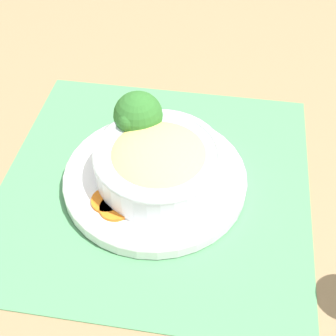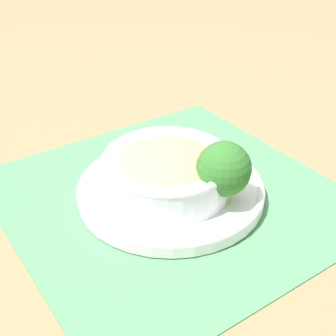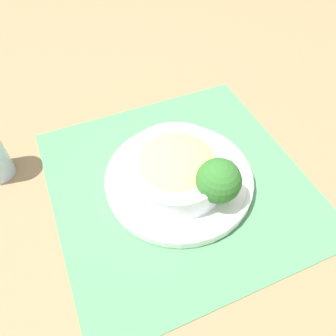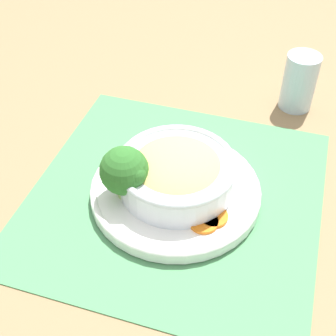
{
  "view_description": "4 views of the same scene",
  "coord_description": "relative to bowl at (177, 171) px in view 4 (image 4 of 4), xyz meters",
  "views": [
    {
      "loc": [
        -0.46,
        -0.09,
        0.53
      ],
      "look_at": [
        0.0,
        -0.02,
        0.04
      ],
      "focal_mm": 50.0,
      "sensor_mm": 36.0,
      "label": 1
    },
    {
      "loc": [
        0.46,
        -0.32,
        0.41
      ],
      "look_at": [
        -0.02,
        0.01,
        0.04
      ],
      "focal_mm": 50.0,
      "sensor_mm": 36.0,
      "label": 2
    },
    {
      "loc": [
        0.33,
        -0.16,
        0.5
      ],
      "look_at": [
        -0.01,
        -0.02,
        0.04
      ],
      "focal_mm": 35.0,
      "sensor_mm": 36.0,
      "label": 3
    },
    {
      "loc": [
        -0.14,
        0.51,
        0.56
      ],
      "look_at": [
        0.02,
        -0.02,
        0.04
      ],
      "focal_mm": 50.0,
      "sensor_mm": 36.0,
      "label": 4
    }
  ],
  "objects": [
    {
      "name": "ground_plane",
      "position": [
        -0.0,
        0.01,
        -0.05
      ],
      "size": [
        4.0,
        4.0,
        0.0
      ],
      "primitive_type": "plane",
      "color": "#8C704C"
    },
    {
      "name": "placemat",
      "position": [
        -0.0,
        0.01,
        -0.05
      ],
      "size": [
        0.46,
        0.46,
        0.0
      ],
      "color": "#4C8C59",
      "rests_on": "ground_plane"
    },
    {
      "name": "plate",
      "position": [
        -0.0,
        0.01,
        -0.04
      ],
      "size": [
        0.27,
        0.27,
        0.02
      ],
      "color": "white",
      "rests_on": "placemat"
    },
    {
      "name": "bowl",
      "position": [
        0.0,
        0.0,
        0.0
      ],
      "size": [
        0.19,
        0.19,
        0.06
      ],
      "color": "silver",
      "rests_on": "plate"
    },
    {
      "name": "broccoli_floret",
      "position": [
        0.07,
        0.04,
        0.02
      ],
      "size": [
        0.08,
        0.08,
        0.09
      ],
      "color": "#84AD5B",
      "rests_on": "plate"
    },
    {
      "name": "carrot_slice_near",
      "position": [
        -0.06,
        0.06,
        -0.03
      ],
      "size": [
        0.04,
        0.04,
        0.01
      ],
      "color": "orange",
      "rests_on": "plate"
    },
    {
      "name": "carrot_slice_middle",
      "position": [
        -0.07,
        0.05,
        -0.03
      ],
      "size": [
        0.04,
        0.04,
        0.01
      ],
      "color": "orange",
      "rests_on": "plate"
    },
    {
      "name": "water_glass",
      "position": [
        -0.16,
        -0.31,
        -0.0
      ],
      "size": [
        0.07,
        0.07,
        0.11
      ],
      "color": "silver",
      "rests_on": "ground_plane"
    }
  ]
}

